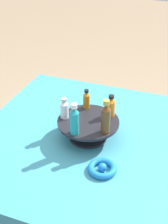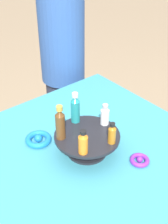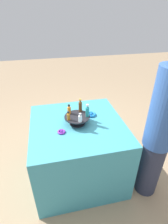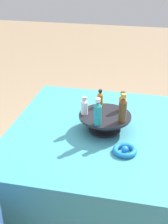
# 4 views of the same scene
# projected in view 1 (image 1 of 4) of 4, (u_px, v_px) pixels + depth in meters

# --- Properties ---
(party_table) EXTENTS (1.00, 1.00, 0.77)m
(party_table) POSITION_uv_depth(u_px,v_px,m) (88.00, 196.00, 1.61)
(party_table) COLOR teal
(party_table) RESTS_ON ground_plane
(display_stand) EXTENTS (0.27, 0.27, 0.09)m
(display_stand) POSITION_uv_depth(u_px,v_px,m) (88.00, 127.00, 1.37)
(display_stand) COLOR black
(display_stand) RESTS_ON party_table
(bottle_clear) EXTENTS (0.04, 0.04, 0.10)m
(bottle_clear) POSITION_uv_depth(u_px,v_px,m) (64.00, 109.00, 1.35)
(bottle_clear) COLOR silver
(bottle_clear) RESTS_ON display_stand
(bottle_teal) EXTENTS (0.04, 0.04, 0.14)m
(bottle_teal) POSITION_uv_depth(u_px,v_px,m) (74.00, 120.00, 1.24)
(bottle_teal) COLOR teal
(bottle_teal) RESTS_ON display_stand
(bottle_brown) EXTENTS (0.04, 0.04, 0.15)m
(bottle_brown) POSITION_uv_depth(u_px,v_px,m) (106.00, 118.00, 1.24)
(bottle_brown) COLOR brown
(bottle_brown) RESTS_ON display_stand
(bottle_orange) EXTENTS (0.04, 0.04, 0.10)m
(bottle_orange) POSITION_uv_depth(u_px,v_px,m) (111.00, 107.00, 1.36)
(bottle_orange) COLOR orange
(bottle_orange) RESTS_ON display_stand
(bottle_amber) EXTENTS (0.03, 0.03, 0.09)m
(bottle_amber) POSITION_uv_depth(u_px,v_px,m) (86.00, 100.00, 1.42)
(bottle_amber) COLOR #AD6B19
(bottle_amber) RESTS_ON display_stand
(ribbon_bow_purple) EXTENTS (0.08, 0.08, 0.03)m
(ribbon_bow_purple) POSITION_uv_depth(u_px,v_px,m) (77.00, 110.00, 1.58)
(ribbon_bow_purple) COLOR purple
(ribbon_bow_purple) RESTS_ON party_table
(ribbon_bow_blue) EXTENTS (0.11, 0.11, 0.04)m
(ribbon_bow_blue) POSITION_uv_depth(u_px,v_px,m) (102.00, 168.00, 1.21)
(ribbon_bow_blue) COLOR blue
(ribbon_bow_blue) RESTS_ON party_table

